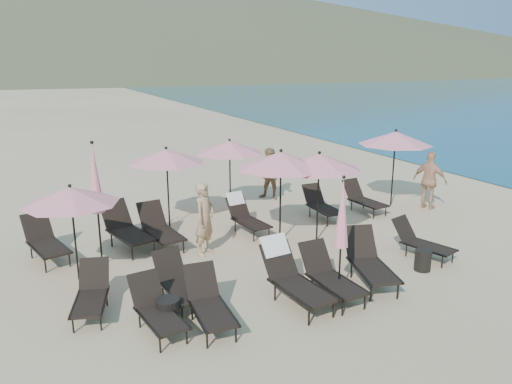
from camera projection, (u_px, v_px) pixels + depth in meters
name	position (u px, v px, depth m)	size (l,w,h in m)	color
ground	(337.00, 277.00, 10.82)	(800.00, 800.00, 0.00)	#D6BA8C
volcanic_headland	(146.00, 19.00, 296.98)	(690.00, 690.00, 55.00)	brown
lounger_0	(156.00, 309.00, 8.64)	(0.75, 1.56, 0.86)	black
lounger_1	(179.00, 282.00, 9.65)	(0.73, 1.59, 0.89)	black
lounger_2	(292.00, 275.00, 9.65)	(0.83, 1.89, 1.14)	black
lounger_3	(330.00, 275.00, 9.88)	(0.67, 1.66, 0.95)	black
lounger_4	(369.00, 261.00, 10.48)	(1.15, 1.90, 1.02)	black
lounger_5	(421.00, 241.00, 11.84)	(0.95, 1.59, 0.86)	black
lounger_6	(45.00, 241.00, 11.69)	(1.02, 1.80, 0.98)	black
lounger_7	(126.00, 228.00, 12.42)	(1.12, 1.97, 1.07)	black
lounger_8	(160.00, 228.00, 12.56)	(0.85, 1.79, 0.99)	black
lounger_9	(245.00, 215.00, 13.57)	(0.76, 1.63, 0.98)	black
lounger_10	(321.00, 204.00, 14.71)	(0.65, 1.59, 0.91)	black
lounger_11	(363.00, 198.00, 15.36)	(0.71, 1.61, 0.90)	black
lounger_12	(91.00, 293.00, 9.23)	(0.94, 1.57, 0.85)	black
lounger_13	(209.00, 302.00, 8.83)	(0.72, 1.63, 0.91)	black
umbrella_open_0	(71.00, 196.00, 10.23)	(1.97, 1.97, 2.12)	black
umbrella_open_1	(281.00, 160.00, 12.37)	(2.26, 2.26, 2.43)	black
umbrella_open_2	(319.00, 162.00, 12.48)	(2.20, 2.20, 2.36)	black
umbrella_open_3	(166.00, 156.00, 13.57)	(2.12, 2.12, 2.28)	black
umbrella_open_4	(230.00, 147.00, 15.03)	(2.10, 2.10, 2.26)	black
umbrella_open_5	(395.00, 138.00, 15.54)	(2.29, 2.29, 2.47)	black
umbrella_closed_0	(342.00, 214.00, 9.52)	(0.29, 0.29, 2.48)	black
umbrella_closed_1	(95.00, 179.00, 11.12)	(0.33, 0.33, 2.86)	black
side_table_0	(168.00, 311.00, 8.88)	(0.43, 0.43, 0.48)	black
side_table_1	(423.00, 260.00, 11.12)	(0.37, 0.37, 0.47)	black
beachgoer_a	(205.00, 219.00, 11.89)	(0.65, 0.43, 1.79)	tan
beachgoer_b	(271.00, 174.00, 16.61)	(0.84, 0.65, 1.72)	#8F6B4A
beachgoer_c	(430.00, 181.00, 15.51)	(1.07, 0.44, 1.82)	tan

